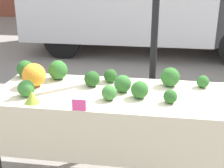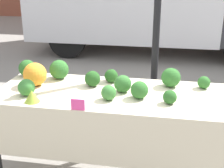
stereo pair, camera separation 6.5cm
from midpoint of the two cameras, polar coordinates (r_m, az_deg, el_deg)
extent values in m
cylinder|color=black|center=(3.16, 7.26, 10.62)|extent=(0.07, 0.07, 2.56)
cylinder|color=black|center=(8.26, 19.19, 9.62)|extent=(0.77, 0.22, 0.77)
cylinder|color=black|center=(6.64, -9.31, 7.99)|extent=(0.77, 0.22, 0.77)
cylinder|color=black|center=(8.37, -5.52, 10.80)|extent=(0.77, 0.22, 0.77)
cube|color=beige|center=(2.71, -0.69, -1.88)|extent=(2.03, 0.80, 0.03)
cube|color=beige|center=(2.47, -2.16, -10.48)|extent=(2.03, 0.01, 0.44)
cylinder|color=black|center=(3.44, -15.71, -4.89)|extent=(0.05, 0.05, 0.77)
cylinder|color=black|center=(3.20, 17.67, -7.09)|extent=(0.05, 0.05, 0.77)
sphere|color=orange|center=(2.90, -14.69, 1.59)|extent=(0.21, 0.21, 0.21)
cone|color=#93B238|center=(2.58, -15.11, -2.31)|extent=(0.12, 0.12, 0.10)
sphere|color=#2D6628|center=(2.86, 9.96, 1.27)|extent=(0.17, 0.17, 0.17)
sphere|color=#387533|center=(2.53, -1.21, -1.61)|extent=(0.13, 0.13, 0.13)
sphere|color=#23511E|center=(2.83, -4.34, 0.95)|extent=(0.14, 0.14, 0.14)
sphere|color=#285B23|center=(2.52, 9.89, -2.26)|extent=(0.11, 0.11, 0.11)
sphere|color=#2D6628|center=(3.04, -10.46, 2.55)|extent=(0.19, 0.19, 0.19)
sphere|color=#285B23|center=(3.18, -16.11, 2.68)|extent=(0.17, 0.17, 0.17)
sphere|color=#2D6628|center=(2.57, 4.37, -1.04)|extent=(0.15, 0.15, 0.15)
sphere|color=#23511E|center=(2.92, -0.91, 1.49)|extent=(0.13, 0.13, 0.13)
sphere|color=#336B2D|center=(2.69, 1.28, 0.07)|extent=(0.15, 0.15, 0.15)
sphere|color=#387533|center=(2.71, -16.10, -0.76)|extent=(0.14, 0.14, 0.14)
sphere|color=#2D6628|center=(2.90, 15.68, 0.43)|extent=(0.11, 0.11, 0.11)
cube|color=#EF4793|center=(2.38, -6.84, -3.85)|extent=(0.11, 0.01, 0.09)
camera|label=1|loc=(0.03, -90.69, -0.27)|focal=50.00mm
camera|label=2|loc=(0.03, 89.31, 0.27)|focal=50.00mm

